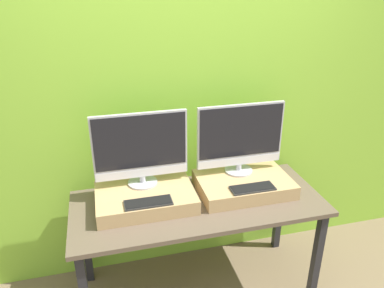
{
  "coord_description": "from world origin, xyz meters",
  "views": [
    {
      "loc": [
        -0.56,
        -1.65,
        2.08
      ],
      "look_at": [
        0.0,
        0.5,
        1.08
      ],
      "focal_mm": 35.0,
      "sensor_mm": 36.0,
      "label": 1
    }
  ],
  "objects_px": {
    "monitor_left": "(141,148)",
    "monitor_right": "(240,138)",
    "keyboard_right": "(253,188)",
    "keyboard_left": "(148,203)"
  },
  "relations": [
    {
      "from": "keyboard_right",
      "to": "monitor_right",
      "type": "bearing_deg",
      "value": 90.0
    },
    {
      "from": "monitor_left",
      "to": "keyboard_left",
      "type": "bearing_deg",
      "value": -90.0
    },
    {
      "from": "monitor_right",
      "to": "keyboard_right",
      "type": "relative_size",
      "value": 2.09
    },
    {
      "from": "monitor_right",
      "to": "monitor_left",
      "type": "bearing_deg",
      "value": 180.0
    },
    {
      "from": "keyboard_left",
      "to": "keyboard_right",
      "type": "relative_size",
      "value": 1.0
    },
    {
      "from": "keyboard_left",
      "to": "monitor_right",
      "type": "xyz_separation_m",
      "value": [
        0.67,
        0.25,
        0.25
      ]
    },
    {
      "from": "monitor_right",
      "to": "keyboard_right",
      "type": "bearing_deg",
      "value": -90.0
    },
    {
      "from": "monitor_left",
      "to": "monitor_right",
      "type": "relative_size",
      "value": 1.0
    },
    {
      "from": "keyboard_left",
      "to": "keyboard_right",
      "type": "distance_m",
      "value": 0.67
    },
    {
      "from": "monitor_left",
      "to": "monitor_right",
      "type": "distance_m",
      "value": 0.67
    }
  ]
}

